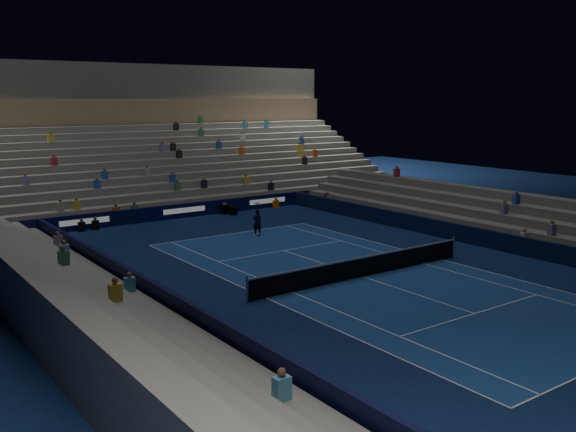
# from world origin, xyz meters

# --- Properties ---
(ground) EXTENTS (90.00, 90.00, 0.00)m
(ground) POSITION_xyz_m (0.00, 0.00, 0.00)
(ground) COLOR #0B1B44
(ground) RESTS_ON ground
(court_surface) EXTENTS (10.97, 23.77, 0.01)m
(court_surface) POSITION_xyz_m (0.00, 0.00, 0.01)
(court_surface) COLOR navy
(court_surface) RESTS_ON ground
(sponsor_barrier_far) EXTENTS (44.00, 0.25, 1.00)m
(sponsor_barrier_far) POSITION_xyz_m (0.00, 18.50, 0.50)
(sponsor_barrier_far) COLOR black
(sponsor_barrier_far) RESTS_ON ground
(sponsor_barrier_east) EXTENTS (0.25, 37.00, 1.00)m
(sponsor_barrier_east) POSITION_xyz_m (9.70, 0.00, 0.50)
(sponsor_barrier_east) COLOR #081233
(sponsor_barrier_east) RESTS_ON ground
(sponsor_barrier_west) EXTENTS (0.25, 37.00, 1.00)m
(sponsor_barrier_west) POSITION_xyz_m (-9.70, 0.00, 0.50)
(sponsor_barrier_west) COLOR black
(sponsor_barrier_west) RESTS_ON ground
(grandstand_main) EXTENTS (44.00, 15.20, 11.20)m
(grandstand_main) POSITION_xyz_m (0.00, 27.90, 3.38)
(grandstand_main) COLOR slate
(grandstand_main) RESTS_ON ground
(grandstand_east) EXTENTS (5.00, 37.00, 2.50)m
(grandstand_east) POSITION_xyz_m (13.17, 0.00, 0.92)
(grandstand_east) COLOR #60605B
(grandstand_east) RESTS_ON ground
(grandstand_west) EXTENTS (5.00, 37.00, 2.50)m
(grandstand_west) POSITION_xyz_m (-13.17, 0.00, 0.92)
(grandstand_west) COLOR slate
(grandstand_west) RESTS_ON ground
(tennis_net) EXTENTS (12.90, 0.10, 1.10)m
(tennis_net) POSITION_xyz_m (0.00, 0.00, 0.50)
(tennis_net) COLOR #B2B2B7
(tennis_net) RESTS_ON ground
(tennis_player) EXTENTS (0.64, 0.46, 1.64)m
(tennis_player) POSITION_xyz_m (0.91, 10.45, 0.82)
(tennis_player) COLOR black
(tennis_player) RESTS_ON ground
(broadcast_camera) EXTENTS (0.55, 0.96, 0.61)m
(broadcast_camera) POSITION_xyz_m (3.39, 17.45, 0.32)
(broadcast_camera) COLOR black
(broadcast_camera) RESTS_ON ground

